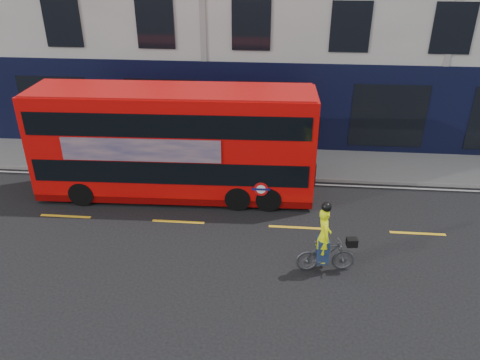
# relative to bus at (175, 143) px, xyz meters

# --- Properties ---
(ground) EXTENTS (120.00, 120.00, 0.00)m
(ground) POSITION_rel_bus_xyz_m (0.41, -3.49, -2.08)
(ground) COLOR black
(ground) RESTS_ON ground
(pavement) EXTENTS (60.00, 3.00, 0.12)m
(pavement) POSITION_rel_bus_xyz_m (0.41, 3.01, -2.02)
(pavement) COLOR gray
(pavement) RESTS_ON ground
(kerb) EXTENTS (60.00, 0.12, 0.13)m
(kerb) POSITION_rel_bus_xyz_m (0.41, 1.51, -2.02)
(kerb) COLOR gray
(kerb) RESTS_ON ground
(road_edge_line) EXTENTS (58.00, 0.10, 0.01)m
(road_edge_line) POSITION_rel_bus_xyz_m (0.41, 1.21, -2.08)
(road_edge_line) COLOR silver
(road_edge_line) RESTS_ON ground
(lane_dashes) EXTENTS (58.00, 0.12, 0.01)m
(lane_dashes) POSITION_rel_bus_xyz_m (0.41, -1.99, -2.08)
(lane_dashes) COLOR gold
(lane_dashes) RESTS_ON ground
(bus) EXTENTS (10.15, 2.60, 4.06)m
(bus) POSITION_rel_bus_xyz_m (0.00, 0.00, 0.00)
(bus) COLOR red
(bus) RESTS_ON ground
(cyclist) EXTENTS (1.76, 0.70, 2.27)m
(cyclist) POSITION_rel_bus_xyz_m (5.18, -4.18, -1.32)
(cyclist) COLOR #47494C
(cyclist) RESTS_ON ground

